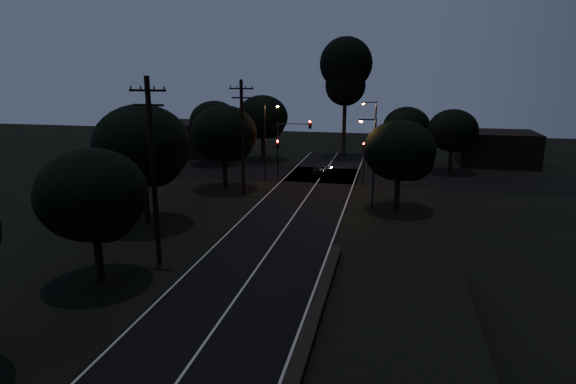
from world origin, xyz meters
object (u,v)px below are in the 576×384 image
at_px(streetlight_c, 372,157).
at_px(tall_pine, 346,71).
at_px(utility_pole_far, 242,136).
at_px(streetlight_b, 373,132).
at_px(signal_right, 364,154).
at_px(streetlight_a, 267,137).
at_px(car, 321,170).
at_px(utility_pole_mid, 153,170).
at_px(signal_mast, 293,138).
at_px(signal_left, 278,151).

bearing_deg(streetlight_c, tall_pine, 100.93).
relative_size(utility_pole_far, streetlight_b, 1.31).
relative_size(signal_right, streetlight_c, 0.55).
bearing_deg(tall_pine, streetlight_c, -79.07).
bearing_deg(streetlight_c, streetlight_a, 144.31).
height_order(streetlight_b, car, streetlight_b).
bearing_deg(utility_pole_far, streetlight_a, 83.41).
height_order(utility_pole_mid, streetlight_b, utility_pole_mid).
xyz_separation_m(signal_mast, streetlight_b, (8.22, 4.01, 0.30)).
bearing_deg(signal_left, signal_mast, 0.13).
xyz_separation_m(utility_pole_mid, signal_right, (10.60, 24.99, -2.90)).
xyz_separation_m(utility_pole_far, tall_pine, (7.00, 23.00, 5.74)).
bearing_deg(signal_right, utility_pole_mid, -112.99).
bearing_deg(streetlight_c, signal_mast, 131.19).
bearing_deg(streetlight_c, signal_right, 97.02).
relative_size(utility_pole_far, streetlight_c, 1.40).
bearing_deg(streetlight_c, streetlight_b, 92.14).
height_order(signal_right, streetlight_b, streetlight_b).
distance_m(utility_pole_mid, utility_pole_far, 17.00).
distance_m(signal_right, streetlight_b, 4.45).
height_order(tall_pine, streetlight_b, tall_pine).
bearing_deg(signal_left, signal_right, 0.00).
xyz_separation_m(tall_pine, streetlight_c, (4.83, -25.00, -6.88)).
xyz_separation_m(utility_pole_far, signal_right, (10.60, 7.99, -2.65)).
bearing_deg(utility_pole_far, signal_right, 37.00).
distance_m(utility_pole_far, streetlight_c, 12.05).
bearing_deg(streetlight_b, car, -159.75).
distance_m(utility_pole_far, streetlight_a, 6.10).
bearing_deg(streetlight_a, streetlight_c, -35.69).
relative_size(utility_pole_mid, car, 3.18).
bearing_deg(car, utility_pole_far, 72.00).
bearing_deg(streetlight_c, car, 116.46).
bearing_deg(signal_mast, tall_pine, 75.38).
distance_m(signal_left, streetlight_b, 10.84).
distance_m(signal_left, signal_mast, 2.26).
bearing_deg(streetlight_a, signal_right, 11.34).
relative_size(signal_right, car, 1.18).
xyz_separation_m(signal_right, streetlight_a, (-9.91, -1.99, 1.80)).
height_order(signal_left, car, signal_left).
distance_m(utility_pole_far, tall_pine, 24.72).
distance_m(signal_left, streetlight_a, 2.77).
xyz_separation_m(utility_pole_far, car, (5.86, 9.99, -4.89)).
relative_size(utility_pole_mid, tall_pine, 0.71).
relative_size(utility_pole_mid, streetlight_b, 1.38).
height_order(utility_pole_far, streetlight_b, utility_pole_far).
distance_m(streetlight_a, car, 7.68).
bearing_deg(tall_pine, streetlight_a, -110.36).
relative_size(streetlight_b, car, 2.31).
bearing_deg(signal_mast, utility_pole_mid, -97.04).
relative_size(streetlight_a, car, 2.31).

